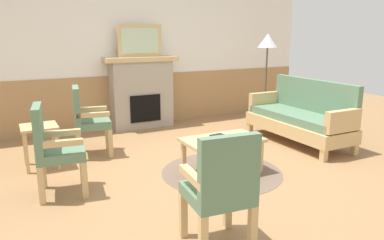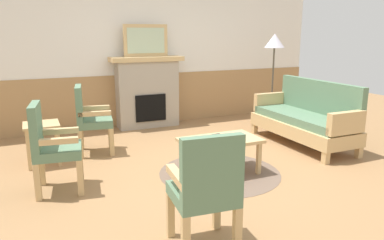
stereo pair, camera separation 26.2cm
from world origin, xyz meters
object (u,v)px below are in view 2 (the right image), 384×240
object	(u,v)px
armchair_by_window_left	(89,117)
side_table	(42,132)
framed_picture	(146,41)
couch	(305,119)
armchair_near_fireplace	(51,144)
book_on_table	(217,137)
fireplace	(147,91)
armchair_front_left	(206,187)
floor_lamp_by_couch	(274,47)
coffee_table	(220,143)

from	to	relation	value
armchair_by_window_left	side_table	xyz separation A→B (m)	(-0.64, -0.21, -0.10)
armchair_by_window_left	framed_picture	bearing A→B (deg)	43.77
framed_picture	couch	size ratio (longest dim) A/B	0.44
side_table	couch	bearing A→B (deg)	-10.27
couch	armchair_near_fireplace	distance (m)	3.71
framed_picture	book_on_table	size ratio (longest dim) A/B	4.73
fireplace	armchair_near_fireplace	size ratio (longest dim) A/B	1.33
armchair_front_left	side_table	distance (m)	2.86
armchair_near_fireplace	floor_lamp_by_couch	distance (m)	4.34
coffee_table	armchair_near_fireplace	size ratio (longest dim) A/B	0.98
framed_picture	floor_lamp_by_couch	size ratio (longest dim) A/B	0.48
book_on_table	armchair_front_left	world-z (taller)	armchair_front_left
couch	coffee_table	bearing A→B (deg)	-162.71
floor_lamp_by_couch	armchair_near_fireplace	bearing A→B (deg)	-159.07
coffee_table	side_table	size ratio (longest dim) A/B	1.75
fireplace	floor_lamp_by_couch	bearing A→B (deg)	-20.94
armchair_by_window_left	armchair_front_left	size ratio (longest dim) A/B	1.00
side_table	floor_lamp_by_couch	distance (m)	4.18
armchair_by_window_left	side_table	distance (m)	0.69
side_table	armchair_by_window_left	bearing A→B (deg)	18.09
couch	armchair_by_window_left	size ratio (longest dim) A/B	1.84
fireplace	floor_lamp_by_couch	xyz separation A→B (m)	(2.16, -0.82, 0.80)
book_on_table	framed_picture	bearing A→B (deg)	91.75
fireplace	couch	world-z (taller)	fireplace
framed_picture	armchair_by_window_left	distance (m)	1.97
fireplace	armchair_near_fireplace	xyz separation A→B (m)	(-1.81, -2.34, -0.11)
couch	armchair_front_left	xyz separation A→B (m)	(-2.68, -1.97, 0.14)
fireplace	coffee_table	world-z (taller)	fireplace
book_on_table	armchair_near_fireplace	distance (m)	1.90
armchair_near_fireplace	armchair_front_left	world-z (taller)	same
armchair_front_left	book_on_table	bearing A→B (deg)	59.32
coffee_table	fireplace	bearing A→B (deg)	92.18
coffee_table	armchair_by_window_left	world-z (taller)	armchair_by_window_left
framed_picture	armchair_front_left	bearing A→B (deg)	-101.10
armchair_by_window_left	side_table	size ratio (longest dim) A/B	1.78
armchair_front_left	floor_lamp_by_couch	xyz separation A→B (m)	(2.95, 3.21, 0.91)
armchair_front_left	side_table	size ratio (longest dim) A/B	1.78
couch	side_table	distance (m)	3.81
book_on_table	armchair_front_left	distance (m)	1.71
framed_picture	armchair_near_fireplace	xyz separation A→B (m)	(-1.81, -2.34, -1.02)
book_on_table	armchair_near_fireplace	xyz separation A→B (m)	(-1.89, 0.22, 0.08)
side_table	armchair_near_fireplace	bearing A→B (deg)	-86.71
armchair_front_left	side_table	world-z (taller)	armchair_front_left
framed_picture	floor_lamp_by_couch	bearing A→B (deg)	-20.94
framed_picture	couch	distance (m)	3.03
couch	floor_lamp_by_couch	world-z (taller)	floor_lamp_by_couch
armchair_near_fireplace	armchair_by_window_left	world-z (taller)	same
framed_picture	coffee_table	bearing A→B (deg)	-87.82
fireplace	coffee_table	xyz separation A→B (m)	(0.10, -2.62, -0.27)
couch	book_on_table	bearing A→B (deg)	-164.38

